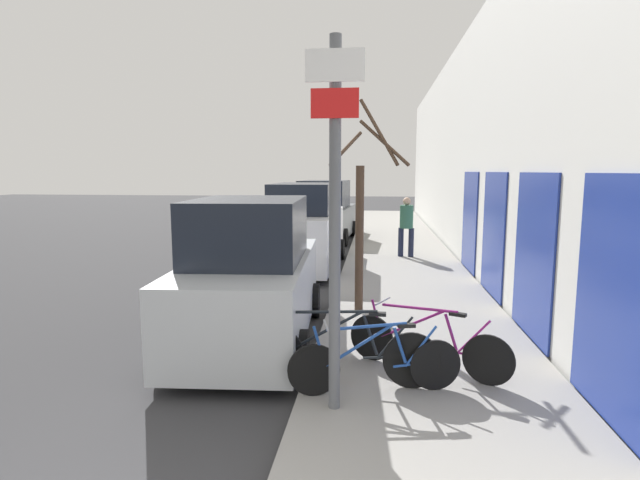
{
  "coord_description": "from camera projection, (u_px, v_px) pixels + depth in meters",
  "views": [
    {
      "loc": [
        1.86,
        -2.17,
        2.68
      ],
      "look_at": [
        0.99,
        5.52,
        1.6
      ],
      "focal_mm": 28.0,
      "sensor_mm": 36.0,
      "label": 1
    }
  ],
  "objects": [
    {
      "name": "ground_plane",
      "position": [
        308.0,
        269.0,
        13.73
      ],
      "size": [
        80.0,
        80.0,
        0.0
      ],
      "primitive_type": "plane",
      "color": "#333335"
    },
    {
      "name": "sidewalk_curb",
      "position": [
        399.0,
        252.0,
        16.19
      ],
      "size": [
        3.2,
        32.0,
        0.15
      ],
      "color": "gray",
      "rests_on": "ground"
    },
    {
      "name": "building_facade",
      "position": [
        458.0,
        153.0,
        15.47
      ],
      "size": [
        0.23,
        32.0,
        6.5
      ],
      "color": "silver",
      "rests_on": "ground"
    },
    {
      "name": "signpost",
      "position": [
        335.0,
        216.0,
        5.09
      ],
      "size": [
        0.58,
        0.14,
        3.85
      ],
      "color": "#595B60",
      "rests_on": "sidewalk_curb"
    },
    {
      "name": "bicycle_0",
      "position": [
        375.0,
        363.0,
        5.68
      ],
      "size": [
        1.97,
        0.58,
        0.83
      ],
      "rotation": [
        0.0,
        0.0,
        1.79
      ],
      "color": "black",
      "rests_on": "sidewalk_curb"
    },
    {
      "name": "bicycle_1",
      "position": [
        343.0,
        352.0,
        5.91
      ],
      "size": [
        2.29,
        0.44,
        0.93
      ],
      "rotation": [
        0.0,
        0.0,
        1.54
      ],
      "color": "black",
      "rests_on": "sidewalk_curb"
    },
    {
      "name": "bicycle_2",
      "position": [
        426.0,
        344.0,
        6.28
      ],
      "size": [
        1.96,
        0.95,
        0.85
      ],
      "rotation": [
        0.0,
        0.0,
        1.13
      ],
      "color": "black",
      "rests_on": "sidewalk_curb"
    },
    {
      "name": "parked_car_0",
      "position": [
        251.0,
        278.0,
        7.75
      ],
      "size": [
        2.17,
        4.45,
        2.26
      ],
      "rotation": [
        0.0,
        0.0,
        0.06
      ],
      "color": "#B2B7BC",
      "rests_on": "ground"
    },
    {
      "name": "parked_car_1",
      "position": [
        305.0,
        230.0,
        13.72
      ],
      "size": [
        1.99,
        4.78,
        2.35
      ],
      "rotation": [
        0.0,
        0.0,
        -0.01
      ],
      "color": "silver",
      "rests_on": "ground"
    },
    {
      "name": "parked_car_2",
      "position": [
        325.0,
        214.0,
        19.24
      ],
      "size": [
        2.31,
        4.68,
        2.32
      ],
      "rotation": [
        0.0,
        0.0,
        -0.06
      ],
      "color": "#51565B",
      "rests_on": "ground"
    },
    {
      "name": "pedestrian_near",
      "position": [
        406.0,
        223.0,
        14.72
      ],
      "size": [
        0.46,
        0.39,
        1.76
      ],
      "rotation": [
        0.0,
        0.0,
        -0.16
      ],
      "color": "#1E2338",
      "rests_on": "sidewalk_curb"
    },
    {
      "name": "street_tree",
      "position": [
        361.0,
        222.0,
        8.9
      ],
      "size": [
        1.36,
        0.79,
        3.77
      ],
      "color": "#4C3828",
      "rests_on": "sidewalk_curb"
    }
  ]
}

